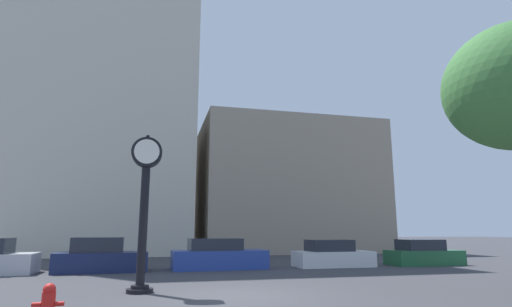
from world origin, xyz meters
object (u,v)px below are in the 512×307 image
at_px(car_blue, 218,256).
at_px(car_green, 423,254).
at_px(car_navy, 101,257).
at_px(fire_hydrant_far, 48,301).
at_px(street_clock, 145,194).
at_px(car_white, 332,255).

relative_size(car_blue, car_green, 1.17).
relative_size(car_navy, car_blue, 0.88).
bearing_deg(fire_hydrant_far, car_blue, 63.34).
bearing_deg(street_clock, fire_hydrant_far, -117.34).
height_order(car_blue, fire_hydrant_far, car_blue).
height_order(car_navy, car_green, car_navy).
bearing_deg(fire_hydrant_far, street_clock, 62.66).
height_order(car_blue, car_white, car_blue).
relative_size(car_white, car_green, 1.01).
bearing_deg(street_clock, car_white, 36.05).
distance_m(street_clock, fire_hydrant_far, 4.52).
height_order(street_clock, car_green, street_clock).
distance_m(car_white, car_green, 5.21).
distance_m(street_clock, car_green, 15.99).
relative_size(car_white, fire_hydrant_far, 5.48).
height_order(car_navy, fire_hydrant_far, car_navy).
height_order(car_green, fire_hydrant_far, car_green).
bearing_deg(car_white, street_clock, -143.81).
bearing_deg(car_white, car_green, -2.01).
xyz_separation_m(car_navy, car_green, (16.36, -0.25, -0.07)).
distance_m(car_navy, car_white, 11.16).
bearing_deg(car_white, car_navy, 179.85).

